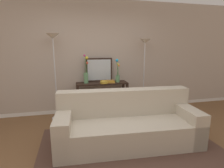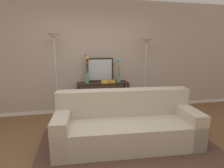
{
  "view_description": "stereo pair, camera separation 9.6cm",
  "coord_description": "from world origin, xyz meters",
  "px_view_note": "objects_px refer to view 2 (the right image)",
  "views": [
    {
      "loc": [
        -0.46,
        -2.25,
        1.61
      ],
      "look_at": [
        0.33,
        1.12,
        0.89
      ],
      "focal_mm": 28.63,
      "sensor_mm": 36.0,
      "label": 1
    },
    {
      "loc": [
        -0.37,
        -2.27,
        1.61
      ],
      "look_at": [
        0.33,
        1.12,
        0.89
      ],
      "focal_mm": 28.63,
      "sensor_mm": 36.0,
      "label": 2
    }
  ],
  "objects_px": {
    "floor_lamp_right": "(146,55)",
    "couch": "(126,125)",
    "floor_lamp_left": "(55,53)",
    "wall_mirror": "(100,70)",
    "vase_tall_flowers": "(87,74)",
    "book_row_under_console": "(92,112)",
    "book_stack": "(111,82)",
    "fruit_bowl": "(105,82)",
    "console_table": "(103,92)",
    "vase_short_flowers": "(118,74)"
  },
  "relations": [
    {
      "from": "wall_mirror",
      "to": "fruit_bowl",
      "type": "distance_m",
      "value": 0.38
    },
    {
      "from": "vase_short_flowers",
      "to": "book_stack",
      "type": "height_order",
      "value": "vase_short_flowers"
    },
    {
      "from": "vase_short_flowers",
      "to": "fruit_bowl",
      "type": "relative_size",
      "value": 2.99
    },
    {
      "from": "book_stack",
      "to": "floor_lamp_right",
      "type": "bearing_deg",
      "value": 2.19
    },
    {
      "from": "floor_lamp_left",
      "to": "fruit_bowl",
      "type": "xyz_separation_m",
      "value": [
        1.08,
        -0.06,
        -0.67
      ]
    },
    {
      "from": "floor_lamp_left",
      "to": "vase_tall_flowers",
      "type": "distance_m",
      "value": 0.84
    },
    {
      "from": "book_row_under_console",
      "to": "vase_short_flowers",
      "type": "bearing_deg",
      "value": -2.91
    },
    {
      "from": "wall_mirror",
      "to": "vase_tall_flowers",
      "type": "distance_m",
      "value": 0.37
    },
    {
      "from": "vase_short_flowers",
      "to": "fruit_bowl",
      "type": "xyz_separation_m",
      "value": [
        -0.34,
        -0.08,
        -0.17
      ]
    },
    {
      "from": "console_table",
      "to": "wall_mirror",
      "type": "height_order",
      "value": "wall_mirror"
    },
    {
      "from": "fruit_bowl",
      "to": "vase_short_flowers",
      "type": "bearing_deg",
      "value": 13.5
    },
    {
      "from": "console_table",
      "to": "book_row_under_console",
      "type": "distance_m",
      "value": 0.56
    },
    {
      "from": "floor_lamp_right",
      "to": "book_stack",
      "type": "height_order",
      "value": "floor_lamp_right"
    },
    {
      "from": "wall_mirror",
      "to": "vase_short_flowers",
      "type": "height_order",
      "value": "wall_mirror"
    },
    {
      "from": "floor_lamp_left",
      "to": "vase_short_flowers",
      "type": "xyz_separation_m",
      "value": [
        1.42,
        0.03,
        -0.5
      ]
    },
    {
      "from": "fruit_bowl",
      "to": "book_stack",
      "type": "xyz_separation_m",
      "value": [
        0.15,
        0.02,
        -0.0
      ]
    },
    {
      "from": "fruit_bowl",
      "to": "book_row_under_console",
      "type": "bearing_deg",
      "value": 159.68
    },
    {
      "from": "floor_lamp_left",
      "to": "wall_mirror",
      "type": "xyz_separation_m",
      "value": [
        1.01,
        0.21,
        -0.42
      ]
    },
    {
      "from": "floor_lamp_right",
      "to": "couch",
      "type": "bearing_deg",
      "value": -122.27
    },
    {
      "from": "console_table",
      "to": "floor_lamp_right",
      "type": "bearing_deg",
      "value": -3.34
    },
    {
      "from": "floor_lamp_right",
      "to": "vase_tall_flowers",
      "type": "bearing_deg",
      "value": 176.83
    },
    {
      "from": "vase_tall_flowers",
      "to": "book_row_under_console",
      "type": "xyz_separation_m",
      "value": [
        0.09,
        -0.02,
        -0.93
      ]
    },
    {
      "from": "couch",
      "to": "vase_short_flowers",
      "type": "height_order",
      "value": "vase_short_flowers"
    },
    {
      "from": "floor_lamp_left",
      "to": "floor_lamp_right",
      "type": "distance_m",
      "value": 2.09
    },
    {
      "from": "floor_lamp_left",
      "to": "floor_lamp_right",
      "type": "xyz_separation_m",
      "value": [
        2.09,
        -0.0,
        -0.07
      ]
    },
    {
      "from": "book_stack",
      "to": "couch",
      "type": "bearing_deg",
      "value": -90.14
    },
    {
      "from": "wall_mirror",
      "to": "fruit_bowl",
      "type": "xyz_separation_m",
      "value": [
        0.07,
        -0.27,
        -0.25
      ]
    },
    {
      "from": "vase_tall_flowers",
      "to": "vase_short_flowers",
      "type": "distance_m",
      "value": 0.75
    },
    {
      "from": "vase_tall_flowers",
      "to": "book_stack",
      "type": "xyz_separation_m",
      "value": [
        0.55,
        -0.11,
        -0.18
      ]
    },
    {
      "from": "vase_short_flowers",
      "to": "vase_tall_flowers",
      "type": "bearing_deg",
      "value": 176.11
    },
    {
      "from": "couch",
      "to": "fruit_bowl",
      "type": "relative_size",
      "value": 12.74
    },
    {
      "from": "console_table",
      "to": "wall_mirror",
      "type": "relative_size",
      "value": 1.9
    },
    {
      "from": "wall_mirror",
      "to": "vase_tall_flowers",
      "type": "relative_size",
      "value": 0.96
    },
    {
      "from": "vase_tall_flowers",
      "to": "vase_short_flowers",
      "type": "height_order",
      "value": "vase_tall_flowers"
    },
    {
      "from": "floor_lamp_left",
      "to": "book_row_under_console",
      "type": "distance_m",
      "value": 1.62
    },
    {
      "from": "floor_lamp_left",
      "to": "fruit_bowl",
      "type": "height_order",
      "value": "floor_lamp_left"
    },
    {
      "from": "vase_short_flowers",
      "to": "fruit_bowl",
      "type": "bearing_deg",
      "value": -166.5
    },
    {
      "from": "book_stack",
      "to": "floor_lamp_left",
      "type": "bearing_deg",
      "value": 178.47
    },
    {
      "from": "console_table",
      "to": "floor_lamp_right",
      "type": "height_order",
      "value": "floor_lamp_right"
    },
    {
      "from": "wall_mirror",
      "to": "vase_short_flowers",
      "type": "relative_size",
      "value": 1.14
    },
    {
      "from": "console_table",
      "to": "floor_lamp_right",
      "type": "distance_m",
      "value": 1.36
    },
    {
      "from": "fruit_bowl",
      "to": "book_row_under_console",
      "type": "xyz_separation_m",
      "value": [
        -0.31,
        0.12,
        -0.76
      ]
    },
    {
      "from": "vase_tall_flowers",
      "to": "floor_lamp_right",
      "type": "bearing_deg",
      "value": -3.17
    },
    {
      "from": "console_table",
      "to": "vase_short_flowers",
      "type": "height_order",
      "value": "vase_short_flowers"
    },
    {
      "from": "book_row_under_console",
      "to": "fruit_bowl",
      "type": "bearing_deg",
      "value": -20.32
    },
    {
      "from": "vase_tall_flowers",
      "to": "book_stack",
      "type": "distance_m",
      "value": 0.59
    },
    {
      "from": "floor_lamp_left",
      "to": "wall_mirror",
      "type": "relative_size",
      "value": 2.97
    },
    {
      "from": "wall_mirror",
      "to": "vase_short_flowers",
      "type": "distance_m",
      "value": 0.46
    },
    {
      "from": "floor_lamp_right",
      "to": "fruit_bowl",
      "type": "height_order",
      "value": "floor_lamp_right"
    },
    {
      "from": "vase_tall_flowers",
      "to": "book_row_under_console",
      "type": "height_order",
      "value": "vase_tall_flowers"
    }
  ]
}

